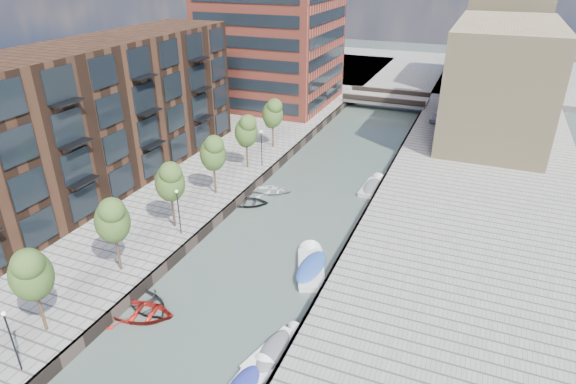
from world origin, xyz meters
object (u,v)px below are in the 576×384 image
Objects in this scene: tree_3 at (170,181)px; tree_6 at (273,113)px; motorboat_1 at (278,349)px; tree_2 at (112,219)px; sloop_4 at (247,204)px; sloop_0 at (147,307)px; motorboat_3 at (311,266)px; tree_5 at (246,130)px; motorboat_4 at (373,186)px; bridge at (386,99)px; sloop_2 at (140,316)px; sloop_3 at (272,192)px; tree_4 at (213,152)px; car at (439,117)px; tree_1 at (31,273)px.

tree_3 is 1.00× the size of tree_6.
tree_6 is 33.65m from motorboat_1.
sloop_4 is at bearing 78.05° from tree_2.
motorboat_1 is (10.65, -16.93, 0.19)m from sloop_4.
sloop_0 is 12.52m from motorboat_3.
tree_5 reaches higher than motorboat_4.
bridge is 57.06m from sloop_2.
motorboat_3 is (8.82, 9.70, 0.23)m from sloop_2.
tree_2 is 7.00m from tree_3.
sloop_0 is at bearing -27.15° from tree_2.
sloop_4 is at bearing -76.93° from tree_6.
sloop_3 is (4.24, -2.98, -5.31)m from tree_5.
tree_3 is at bearing -90.00° from tree_4.
tree_6 reaches higher than car.
motorboat_1 is 1.30× the size of car.
sloop_3 is (-4.26, -35.98, -1.39)m from bridge.
sloop_2 is (3.80, -23.85, -5.31)m from tree_5.
tree_3 is at bearing 90.00° from tree_1.
tree_5 is at bearing 120.56° from motorboat_1.
tree_2 is 1.38× the size of sloop_4.
tree_4 is at bearing 36.75° from sloop_0.
tree_4 is 1.20× the size of motorboat_4.
motorboat_1 reaches higher than sloop_2.
tree_2 is 1.22× the size of sloop_2.
motorboat_3 is at bearing -22.06° from sloop_0.
sloop_0 is at bearing -67.75° from tree_3.
sloop_2 is at bearing -176.75° from motorboat_1.
car is (17.65, 18.12, -3.66)m from tree_6.
tree_4 is 1.00× the size of tree_5.
tree_2 is 1.00× the size of tree_3.
sloop_4 is 1.14× the size of car.
tree_5 reaches higher than motorboat_1.
sloop_2 is (3.80, 4.15, -5.31)m from tree_1.
motorboat_4 is (13.70, 16.09, -5.11)m from tree_3.
tree_3 reaches higher than motorboat_4.
tree_5 is at bearing -90.00° from tree_6.
sloop_0 is at bearing -77.13° from tree_4.
tree_2 is at bearing -94.16° from car.
sloop_3 is (4.24, 4.02, -5.31)m from tree_4.
motorboat_4 is at bearing 33.56° from tree_4.
sloop_2 is (3.80, -30.85, -5.31)m from tree_6.
sloop_2 is at bearing -82.99° from tree_6.
tree_3 is at bearing -90.00° from tree_6.
tree_2 is 1.43× the size of sloop_3.
car is (5.03, 39.27, 1.41)m from motorboat_3.
tree_1 is 14.00m from tree_3.
car is at bearing 69.06° from tree_2.
tree_1 is at bearing 153.23° from sloop_4.
motorboat_4 is (9.91, 25.94, 0.20)m from sloop_2.
sloop_2 reaches higher than sloop_3.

